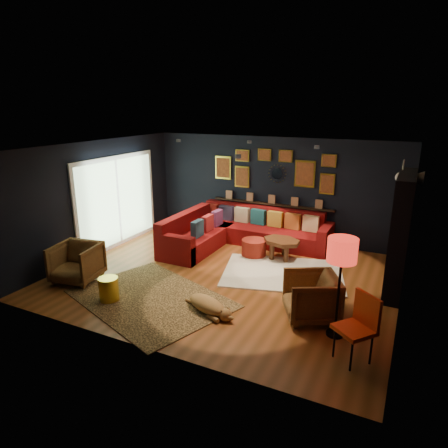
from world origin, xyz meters
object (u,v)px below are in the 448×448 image
at_px(coffee_table, 281,243).
at_px(dog, 207,302).
at_px(sectional, 235,233).
at_px(gold_stool, 109,289).
at_px(floor_lamp, 342,255).
at_px(orange_chair, 360,322).
at_px(pouf, 254,247).
at_px(armchair_left, 76,261).
at_px(armchair_right, 311,295).

xyz_separation_m(coffee_table, dog, (-0.37, -2.83, -0.19)).
height_order(sectional, gold_stool, sectional).
bearing_deg(floor_lamp, orange_chair, -51.19).
distance_m(sectional, pouf, 0.87).
bearing_deg(gold_stool, dog, 12.82).
height_order(sectional, coffee_table, sectional).
xyz_separation_m(pouf, armchair_left, (-2.64, -2.77, 0.21)).
bearing_deg(orange_chair, gold_stool, -138.59).
xyz_separation_m(armchair_right, dog, (-1.61, -0.58, -0.23)).
xyz_separation_m(coffee_table, pouf, (-0.62, -0.10, -0.17)).
bearing_deg(floor_lamp, armchair_left, -176.87).
bearing_deg(dog, gold_stool, -145.70).
bearing_deg(sectional, dog, -73.62).
relative_size(armchair_right, orange_chair, 0.87).
distance_m(pouf, floor_lamp, 3.59).
distance_m(coffee_table, armchair_left, 4.34).
bearing_deg(pouf, armchair_left, -133.61).
bearing_deg(pouf, floor_lamp, -46.87).
bearing_deg(sectional, floor_lamp, -44.72).
bearing_deg(coffee_table, orange_chair, -55.63).
bearing_deg(pouf, dog, -84.69).
relative_size(coffee_table, floor_lamp, 0.64).
bearing_deg(sectional, gold_stool, -102.50).
relative_size(gold_stool, dog, 0.39).
bearing_deg(floor_lamp, pouf, 133.13).
relative_size(pouf, orange_chair, 0.58).
distance_m(sectional, dog, 3.39).
relative_size(floor_lamp, dog, 1.41).
bearing_deg(coffee_table, gold_stool, -123.37).
relative_size(pouf, armchair_left, 0.66).
bearing_deg(orange_chair, dog, -146.25).
bearing_deg(sectional, pouf, -36.22).
bearing_deg(floor_lamp, dog, -173.43).
height_order(floor_lamp, dog, floor_lamp).
bearing_deg(armchair_left, pouf, 36.02).
relative_size(armchair_right, floor_lamp, 0.53).
xyz_separation_m(sectional, floor_lamp, (3.04, -3.01, 0.99)).
distance_m(gold_stool, dog, 1.81).
xyz_separation_m(armchair_right, orange_chair, (0.85, -0.81, 0.15)).
relative_size(armchair_left, gold_stool, 1.94).
xyz_separation_m(coffee_table, floor_lamp, (1.72, -2.59, 0.92)).
distance_m(sectional, orange_chair, 4.88).
bearing_deg(armchair_left, floor_lamp, -7.24).
relative_size(sectional, orange_chair, 3.56).
bearing_deg(gold_stool, pouf, 64.30).
relative_size(armchair_left, dog, 0.76).
height_order(gold_stool, floor_lamp, floor_lamp).
distance_m(pouf, armchair_right, 2.86).
bearing_deg(orange_chair, armchair_right, 175.55).
height_order(armchair_left, gold_stool, armchair_left).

